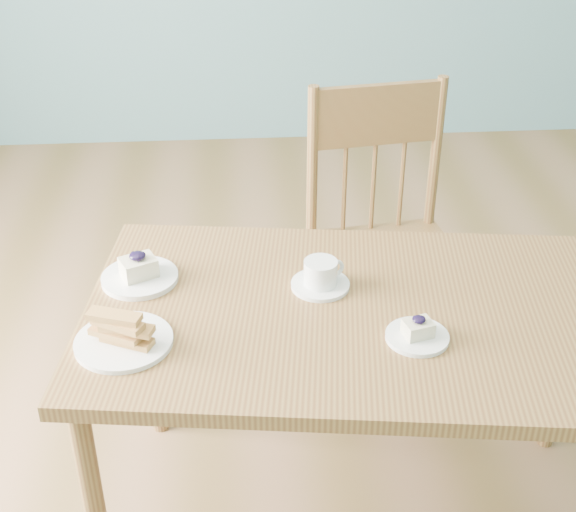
{
  "coord_description": "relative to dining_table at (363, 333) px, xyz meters",
  "views": [
    {
      "loc": [
        -0.48,
        -1.6,
        1.73
      ],
      "look_at": [
        -0.37,
        -0.07,
        0.8
      ],
      "focal_mm": 50.0,
      "sensor_mm": 36.0,
      "label": 1
    }
  ],
  "objects": [
    {
      "name": "dining_table",
      "position": [
        0.0,
        0.0,
        0.0
      ],
      "size": [
        1.36,
        0.88,
        0.68
      ],
      "rotation": [
        0.0,
        0.0,
        -0.13
      ],
      "color": "olive",
      "rests_on": "ground"
    },
    {
      "name": "dining_chair",
      "position": [
        0.17,
        0.61,
        -0.13
      ],
      "size": [
        0.49,
        0.47,
        0.96
      ],
      "rotation": [
        0.0,
        0.0,
        0.14
      ],
      "color": "olive",
      "rests_on": "ground"
    },
    {
      "name": "cheesecake_plate_near",
      "position": [
        0.1,
        -0.12,
        0.08
      ],
      "size": [
        0.14,
        0.14,
        0.06
      ],
      "rotation": [
        0.0,
        0.0,
        0.27
      ],
      "color": "white",
      "rests_on": "dining_table"
    },
    {
      "name": "cheesecake_plate_far",
      "position": [
        -0.52,
        0.16,
        0.09
      ],
      "size": [
        0.18,
        0.18,
        0.08
      ],
      "rotation": [
        0.0,
        0.0,
        0.44
      ],
      "color": "white",
      "rests_on": "dining_table"
    },
    {
      "name": "coffee_cup",
      "position": [
        -0.09,
        0.1,
        0.1
      ],
      "size": [
        0.14,
        0.14,
        0.07
      ],
      "rotation": [
        0.0,
        0.0,
        0.39
      ],
      "color": "white",
      "rests_on": "dining_table"
    },
    {
      "name": "biscotti_plate",
      "position": [
        -0.53,
        -0.09,
        0.09
      ],
      "size": [
        0.21,
        0.21,
        0.08
      ],
      "rotation": [
        0.0,
        0.0,
        -0.33
      ],
      "color": "white",
      "rests_on": "dining_table"
    }
  ]
}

